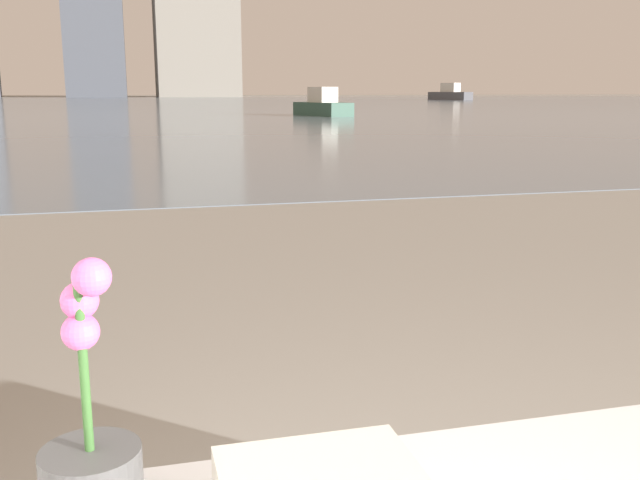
{
  "coord_description": "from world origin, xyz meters",
  "views": [
    {
      "loc": [
        -0.52,
        0.03,
        1.13
      ],
      "look_at": [
        0.08,
        2.3,
        0.63
      ],
      "focal_mm": 40.0,
      "sensor_mm": 36.0,
      "label": 1
    }
  ],
  "objects": [
    {
      "name": "harbor_boat_3",
      "position": [
        34.49,
        75.5,
        0.67
      ],
      "size": [
        3.88,
        5.23,
        1.88
      ],
      "color": "#4C4C51",
      "rests_on": "harbor_water"
    },
    {
      "name": "potted_orchid",
      "position": [
        -0.59,
        0.91,
        0.67
      ],
      "size": [
        0.13,
        0.13,
        0.36
      ],
      "color": "#4C4C4C",
      "rests_on": "bathtub"
    },
    {
      "name": "harbor_boat_2",
      "position": [
        7.65,
        30.67,
        0.45
      ],
      "size": [
        2.01,
        3.5,
        1.24
      ],
      "color": "#335647",
      "rests_on": "harbor_water"
    },
    {
      "name": "harbor_water",
      "position": [
        0.0,
        62.0,
        0.01
      ],
      "size": [
        180.0,
        110.0,
        0.01
      ],
      "color": "slate",
      "rests_on": "ground_plane"
    }
  ]
}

